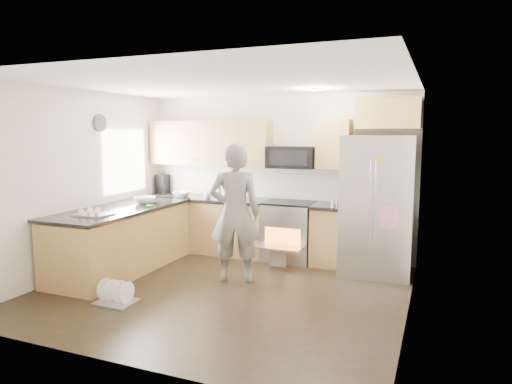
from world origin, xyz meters
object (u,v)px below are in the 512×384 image
at_px(stove_range, 289,218).
at_px(refrigerator, 376,206).
at_px(person, 235,213).
at_px(dish_rack, 116,297).

bearing_deg(stove_range, refrigerator, -10.16).
bearing_deg(person, dish_rack, 31.54).
bearing_deg(dish_rack, stove_range, 62.67).
bearing_deg(stove_range, dish_rack, -117.33).
bearing_deg(stove_range, person, -105.66).
bearing_deg(dish_rack, refrigerator, 40.81).
relative_size(refrigerator, person, 1.05).
xyz_separation_m(refrigerator, person, (-1.71, -1.03, -0.05)).
relative_size(person, dish_rack, 4.03).
relative_size(refrigerator, dish_rack, 4.25).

